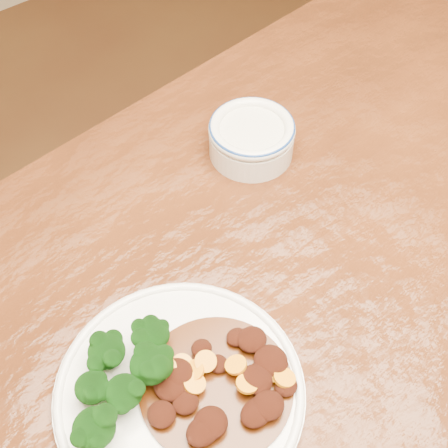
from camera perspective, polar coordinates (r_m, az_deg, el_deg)
dining_table at (r=0.89m, az=8.54°, el=-8.49°), size 1.57×1.02×0.75m
dinner_plate at (r=0.74m, az=-4.08°, el=-15.01°), size 0.29×0.29×0.02m
broccoli_florets at (r=0.72m, az=-9.02°, el=-13.60°), size 0.15×0.11×0.05m
mince_stew at (r=0.73m, az=-0.23°, el=-14.64°), size 0.18×0.18×0.03m
dip_bowl at (r=0.94m, az=2.54°, el=7.96°), size 0.13×0.13×0.06m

